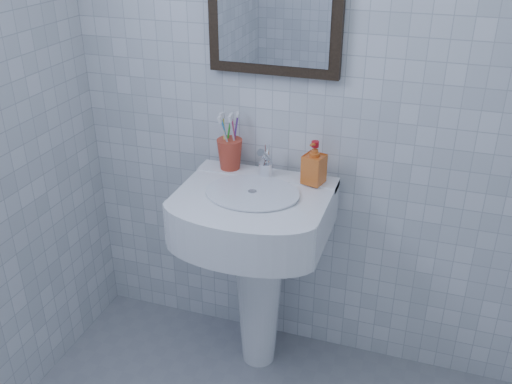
% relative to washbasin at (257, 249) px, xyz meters
% --- Properties ---
extents(wall_back, '(2.20, 0.02, 2.50)m').
position_rel_washbasin_xyz_m(wall_back, '(0.27, 0.21, 0.67)').
color(wall_back, silver).
rests_on(wall_back, ground).
extents(washbasin, '(0.56, 0.41, 0.87)m').
position_rel_washbasin_xyz_m(washbasin, '(0.00, 0.00, 0.00)').
color(washbasin, white).
rests_on(washbasin, ground).
extents(faucet, '(0.05, 0.12, 0.13)m').
position_rel_washbasin_xyz_m(faucet, '(0.00, 0.10, 0.33)').
color(faucet, silver).
rests_on(faucet, washbasin).
extents(toothbrush_cup, '(0.13, 0.13, 0.12)m').
position_rel_washbasin_xyz_m(toothbrush_cup, '(-0.16, 0.13, 0.34)').
color(toothbrush_cup, '#B43924').
rests_on(toothbrush_cup, washbasin).
extents(soap_dispenser, '(0.09, 0.09, 0.17)m').
position_rel_washbasin_xyz_m(soap_dispenser, '(0.19, 0.10, 0.36)').
color(soap_dispenser, '#C23A12').
rests_on(soap_dispenser, washbasin).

